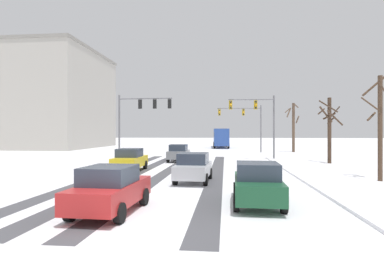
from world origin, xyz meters
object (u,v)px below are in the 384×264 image
at_px(bare_tree_sidewalk_mid, 329,127).
at_px(office_building_far_left_block, 18,100).
at_px(traffic_signal_near_left, 140,112).
at_px(car_red_fifth, 110,189).
at_px(bare_tree_sidewalk_near, 379,124).
at_px(bare_tree_sidewalk_far, 293,126).
at_px(traffic_signal_near_right, 258,114).
at_px(bus_oncoming, 221,137).
at_px(car_grey_lead, 179,153).
at_px(car_silver_third, 194,167).
at_px(traffic_signal_far_right, 246,119).
at_px(car_dark_green_fourth, 257,183).
at_px(car_yellow_cab_second, 130,160).

xyz_separation_m(bare_tree_sidewalk_mid, office_building_far_left_block, (-47.13, 25.59, 5.37)).
height_order(traffic_signal_near_left, car_red_fifth, traffic_signal_near_left).
distance_m(bare_tree_sidewalk_near, bare_tree_sidewalk_far, 27.00).
relative_size(traffic_signal_near_right, bus_oncoming, 0.59).
relative_size(car_grey_lead, car_silver_third, 0.98).
xyz_separation_m(traffic_signal_far_right, bus_oncoming, (-3.61, 13.69, -2.65)).
bearing_deg(bare_tree_sidewalk_near, car_red_fifth, -145.82).
relative_size(car_silver_third, car_dark_green_fourth, 1.01).
height_order(bare_tree_sidewalk_near, bare_tree_sidewalk_mid, bare_tree_sidewalk_near).
distance_m(bus_oncoming, bare_tree_sidewalk_mid, 30.62).
distance_m(traffic_signal_near_right, car_grey_lead, 9.04).
bearing_deg(car_grey_lead, bus_oncoming, 82.76).
bearing_deg(car_red_fifth, bare_tree_sidewalk_near, 34.18).
bearing_deg(bare_tree_sidewalk_near, car_silver_third, -172.41).
bearing_deg(bus_oncoming, traffic_signal_far_right, -75.21).
height_order(bus_oncoming, office_building_far_left_block, office_building_far_left_block).
xyz_separation_m(traffic_signal_near_right, car_dark_green_fourth, (-2.09, -20.57, -3.77)).
distance_m(traffic_signal_near_left, traffic_signal_near_right, 11.86).
height_order(car_red_fifth, office_building_far_left_block, office_building_far_left_block).
bearing_deg(car_red_fifth, traffic_signal_near_right, 71.98).
height_order(car_dark_green_fourth, car_red_fifth, same).
height_order(traffic_signal_near_right, bare_tree_sidewalk_near, traffic_signal_near_right).
xyz_separation_m(traffic_signal_near_left, bare_tree_sidewalk_far, (17.86, 15.25, -1.07)).
height_order(traffic_signal_near_right, bare_tree_sidewalk_mid, traffic_signal_near_right).
height_order(car_silver_third, car_red_fifth, same).
xyz_separation_m(traffic_signal_far_right, bare_tree_sidewalk_far, (6.70, 1.30, -0.94)).
xyz_separation_m(bus_oncoming, bare_tree_sidewalk_mid, (10.09, -28.88, 1.30)).
bearing_deg(car_silver_third, traffic_signal_near_right, 71.39).
relative_size(traffic_signal_far_right, car_yellow_cab_second, 1.57).
xyz_separation_m(car_silver_third, bus_oncoming, (0.95, 40.78, 1.18)).
distance_m(traffic_signal_far_right, car_dark_green_fourth, 32.80).
relative_size(traffic_signal_far_right, bus_oncoming, 0.59).
distance_m(bus_oncoming, office_building_far_left_block, 37.78).
bearing_deg(car_dark_green_fourth, bus_oncoming, 92.55).
height_order(traffic_signal_near_left, car_dark_green_fourth, traffic_signal_near_left).
relative_size(car_yellow_cab_second, office_building_far_left_block, 0.14).
bearing_deg(office_building_far_left_block, car_red_fifth, -52.82).
xyz_separation_m(bare_tree_sidewalk_near, bare_tree_sidewalk_far, (0.72, 26.99, 0.45)).
bearing_deg(car_red_fifth, car_silver_third, 73.23).
distance_m(car_silver_third, bare_tree_sidewalk_near, 10.90).
bearing_deg(car_red_fifth, traffic_signal_far_right, 78.89).
xyz_separation_m(traffic_signal_near_right, bare_tree_sidewalk_mid, (5.94, -3.22, -1.29)).
bearing_deg(traffic_signal_far_right, bare_tree_sidewalk_mid, -66.93).
bearing_deg(traffic_signal_near_left, car_red_fifth, -77.75).
bearing_deg(car_red_fifth, office_building_far_left_block, 127.18).
relative_size(traffic_signal_near_left, car_grey_lead, 1.58).
height_order(traffic_signal_near_right, bare_tree_sidewalk_far, bare_tree_sidewalk_far).
xyz_separation_m(car_dark_green_fourth, car_red_fifth, (-5.18, -1.78, 0.00)).
relative_size(car_yellow_cab_second, car_silver_third, 0.99).
xyz_separation_m(car_grey_lead, office_building_far_left_block, (-33.44, 25.10, 7.85)).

